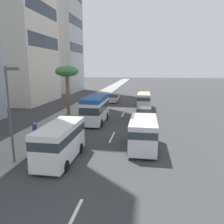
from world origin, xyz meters
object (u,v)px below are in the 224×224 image
palm_tree (67,73)px  street_lamp (10,104)px  minibus_lead (96,108)px  van_second (60,140)px  van_fourth (143,132)px  car_fifth (113,98)px  car_third (144,114)px  van_sixth (144,100)px  pedestrian_near_lamp (35,130)px

palm_tree → street_lamp: bearing=-173.7°
minibus_lead → street_lamp: bearing=-13.4°
van_second → van_fourth: 6.35m
car_fifth → palm_tree: (-12.14, 4.20, 4.82)m
minibus_lead → street_lamp: size_ratio=0.98×
van_second → car_third: bearing=155.5°
minibus_lead → van_second: size_ratio=1.19×
van_second → van_sixth: 20.97m
street_lamp → palm_tree: bearing=6.3°
van_second → van_fourth: van_second is taller
van_fourth → street_lamp: bearing=115.8°
van_second → street_lamp: size_ratio=0.82×
van_fourth → car_fifth: bearing=14.3°
palm_tree → car_third: bearing=-97.5°
van_second → minibus_lead: bearing=179.9°
van_sixth → minibus_lead: bearing=150.5°
car_fifth → van_sixth: bearing=46.2°
car_fifth → palm_tree: bearing=-19.1°
van_sixth → street_lamp: size_ratio=0.82×
van_second → palm_tree: palm_tree is taller
car_third → van_sixth: van_sixth is taller
car_third → van_fourth: 9.23m
van_sixth → car_third: bearing=-179.3°
pedestrian_near_lamp → palm_tree: size_ratio=0.25×
car_third → palm_tree: bearing=82.5°
car_third → palm_tree: palm_tree is taller
pedestrian_near_lamp → street_lamp: (-4.40, -0.94, 3.05)m
van_second → palm_tree: 14.79m
car_third → van_fourth: bearing=-179.8°
minibus_lead → car_fifth: minibus_lead is taller
van_sixth → street_lamp: bearing=158.9°
van_sixth → palm_tree: bearing=124.4°
minibus_lead → palm_tree: palm_tree is taller
pedestrian_near_lamp → street_lamp: bearing=-139.0°
car_fifth → van_sixth: size_ratio=0.86×
van_sixth → van_second: bearing=164.9°
car_third → street_lamp: bearing=147.8°
van_fourth → street_lamp: size_ratio=0.75×
palm_tree → street_lamp: size_ratio=1.01×
minibus_lead → car_third: 5.85m
palm_tree → car_fifth: bearing=-19.1°
minibus_lead → street_lamp: (-11.65, 2.77, 2.38)m
street_lamp → minibus_lead: bearing=-13.4°
car_fifth → van_fourth: bearing=14.3°
car_fifth → minibus_lead: bearing=0.7°
minibus_lead → palm_tree: (2.91, 4.38, 3.90)m
car_third → van_fourth: (-9.21, -0.03, 0.60)m
van_fourth → car_fifth: (22.66, 5.77, -0.63)m
palm_tree → minibus_lead: bearing=-123.6°
van_fourth → car_fifth: van_fourth is taller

